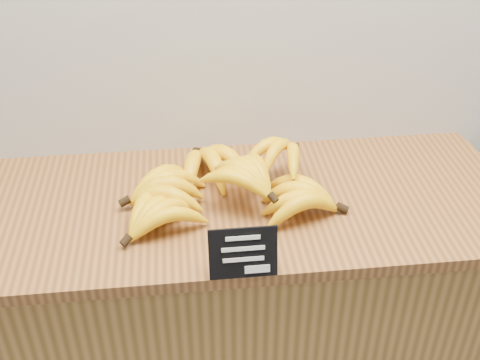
% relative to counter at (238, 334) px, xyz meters
% --- Properties ---
extents(counter, '(1.39, 0.50, 0.90)m').
position_rel_counter_xyz_m(counter, '(0.00, 0.00, 0.00)').
color(counter, '#A57635').
rests_on(counter, ground).
extents(counter_top, '(1.32, 0.54, 0.03)m').
position_rel_counter_xyz_m(counter_top, '(0.00, 0.00, 0.47)').
color(counter_top, brown).
rests_on(counter_top, counter).
extents(chalkboard_sign, '(0.14, 0.03, 0.11)m').
position_rel_counter_xyz_m(chalkboard_sign, '(-0.02, -0.26, 0.53)').
color(chalkboard_sign, black).
rests_on(chalkboard_sign, counter_top).
extents(banana_pile, '(0.55, 0.42, 0.12)m').
position_rel_counter_xyz_m(banana_pile, '(-0.03, 0.00, 0.53)').
color(banana_pile, yellow).
rests_on(banana_pile, counter_top).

